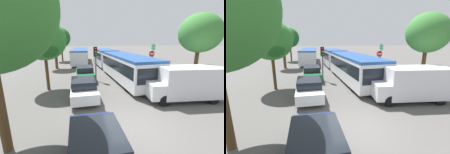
# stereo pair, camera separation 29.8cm
# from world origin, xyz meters

# --- Properties ---
(ground_plane) EXTENTS (200.00, 200.00, 0.00)m
(ground_plane) POSITION_xyz_m (0.00, 0.00, 0.00)
(ground_plane) COLOR #565451
(articulated_bus) EXTENTS (3.69, 17.76, 2.62)m
(articulated_bus) POSITION_xyz_m (2.10, 12.07, 1.51)
(articulated_bus) COLOR silver
(articulated_bus) RESTS_ON ground
(city_bus_rear) EXTENTS (3.25, 11.66, 2.48)m
(city_bus_rear) POSITION_xyz_m (-1.93, 22.15, 1.43)
(city_bus_rear) COLOR silver
(city_bus_rear) RESTS_ON ground
(queued_car_navy) EXTENTS (1.78, 4.06, 1.40)m
(queued_car_navy) POSITION_xyz_m (-1.89, -1.81, 0.71)
(queued_car_navy) COLOR navy
(queued_car_navy) RESTS_ON ground
(queued_car_white) EXTENTS (1.80, 4.11, 1.42)m
(queued_car_white) POSITION_xyz_m (-2.06, 4.41, 0.72)
(queued_car_white) COLOR white
(queued_car_white) RESTS_ON ground
(queued_car_green) EXTENTS (1.80, 4.10, 1.41)m
(queued_car_green) POSITION_xyz_m (-1.76, 9.60, 0.72)
(queued_car_green) COLOR #236638
(queued_car_green) RESTS_ON ground
(white_van) EXTENTS (5.19, 2.51, 2.31)m
(white_van) POSITION_xyz_m (4.75, 2.58, 1.24)
(white_van) COLOR silver
(white_van) RESTS_ON ground
(traffic_light) EXTENTS (0.37, 0.39, 3.40)m
(traffic_light) POSITION_xyz_m (-0.67, 8.84, 2.50)
(traffic_light) COLOR #56595E
(traffic_light) RESTS_ON ground
(no_entry_sign) EXTENTS (0.70, 0.08, 2.82)m
(no_entry_sign) POSITION_xyz_m (6.11, 10.42, 1.88)
(no_entry_sign) COLOR #56595E
(no_entry_sign) RESTS_ON ground
(direction_sign_post) EXTENTS (0.29, 1.39, 3.60)m
(direction_sign_post) POSITION_xyz_m (7.43, 12.67, 2.55)
(direction_sign_post) COLOR #56595E
(direction_sign_post) RESTS_ON ground
(tree_left_mid) EXTENTS (3.41, 3.41, 5.61)m
(tree_left_mid) POSITION_xyz_m (-4.82, 6.91, 3.95)
(tree_left_mid) COLOR #51381E
(tree_left_mid) RESTS_ON ground
(tree_left_far) EXTENTS (3.21, 3.21, 5.96)m
(tree_left_far) POSITION_xyz_m (-5.47, 16.95, 4.46)
(tree_left_far) COLOR #51381E
(tree_left_far) RESTS_ON ground
(tree_left_distant) EXTENTS (3.51, 3.51, 6.30)m
(tree_left_distant) POSITION_xyz_m (-5.41, 24.96, 4.45)
(tree_left_distant) COLOR #51381E
(tree_left_distant) RESTS_ON ground
(tree_right_near) EXTENTS (3.33, 3.33, 6.16)m
(tree_right_near) POSITION_xyz_m (7.47, 5.00, 4.49)
(tree_right_near) COLOR #51381E
(tree_right_near) RESTS_ON ground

